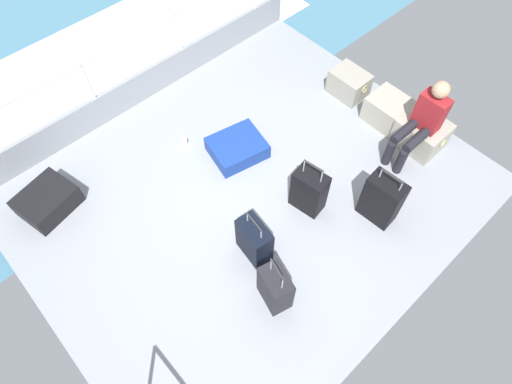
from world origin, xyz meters
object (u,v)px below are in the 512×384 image
passenger_seated (422,121)px  paper_cup (184,141)px  suitcase_1 (254,240)px  suitcase_5 (382,199)px  cargo_crate_0 (349,83)px  suitcase_3 (275,288)px  suitcase_4 (47,201)px  cargo_crate_2 (421,134)px  cargo_crate_1 (390,112)px  suitcase_0 (309,191)px  suitcase_2 (237,148)px

passenger_seated → paper_cup: (-2.06, -2.06, -0.52)m
suitcase_1 → suitcase_5: 1.51m
suitcase_5 → paper_cup: size_ratio=7.98×
paper_cup → suitcase_1: bearing=-11.9°
cargo_crate_0 → suitcase_1: suitcase_1 is taller
suitcase_3 → suitcase_4: suitcase_3 is taller
suitcase_1 → cargo_crate_2: bearing=83.4°
cargo_crate_2 → suitcase_3: suitcase_3 is taller
passenger_seated → suitcase_4: passenger_seated is taller
cargo_crate_1 → suitcase_0: (0.18, -1.77, 0.12)m
cargo_crate_0 → passenger_seated: 1.31m
suitcase_1 → paper_cup: bearing=168.1°
cargo_crate_0 → suitcase_1: (0.93, -2.64, 0.09)m
cargo_crate_1 → paper_cup: cargo_crate_1 is taller
suitcase_5 → cargo_crate_0: bearing=140.5°
cargo_crate_2 → suitcase_4: bearing=-120.7°
suitcase_5 → paper_cup: (-2.37, -1.00, -0.28)m
suitcase_3 → paper_cup: 2.37m
cargo_crate_0 → passenger_seated: passenger_seated is taller
cargo_crate_1 → passenger_seated: bearing=-21.8°
cargo_crate_1 → paper_cup: bearing=-124.3°
passenger_seated → paper_cup: bearing=-134.9°
suitcase_5 → cargo_crate_1: bearing=122.9°
suitcase_4 → paper_cup: bearing=79.8°
passenger_seated → suitcase_4: (-2.37, -3.82, -0.44)m
suitcase_2 → suitcase_0: bearing=4.5°
paper_cup → cargo_crate_1: bearing=55.7°
cargo_crate_0 → cargo_crate_1: size_ratio=0.84×
cargo_crate_1 → suitcase_4: 4.44m
cargo_crate_1 → suitcase_3: suitcase_3 is taller
cargo_crate_0 → suitcase_4: bearing=-105.9°
cargo_crate_2 → passenger_seated: size_ratio=0.56×
cargo_crate_2 → passenger_seated: (0.00, -0.18, 0.38)m
cargo_crate_0 → suitcase_5: suitcase_5 is taller
suitcase_1 → suitcase_4: suitcase_1 is taller
suitcase_5 → cargo_crate_2: bearing=104.0°
cargo_crate_0 → suitcase_4: 4.19m
suitcase_3 → suitcase_1: bearing=159.0°
suitcase_0 → paper_cup: 1.81m
suitcase_0 → paper_cup: (-1.73, -0.50, -0.25)m
cargo_crate_1 → suitcase_3: 2.94m
cargo_crate_2 → suitcase_4: (-2.37, -4.01, -0.06)m
suitcase_4 → suitcase_5: (2.68, 2.76, 0.20)m
suitcase_3 → suitcase_4: 2.86m
paper_cup → passenger_seated: bearing=45.1°
suitcase_2 → cargo_crate_2: bearing=51.2°
cargo_crate_2 → suitcase_4: cargo_crate_2 is taller
suitcase_3 → paper_cup: suitcase_3 is taller
cargo_crate_2 → suitcase_5: bearing=-76.0°
cargo_crate_0 → suitcase_1: bearing=-70.7°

